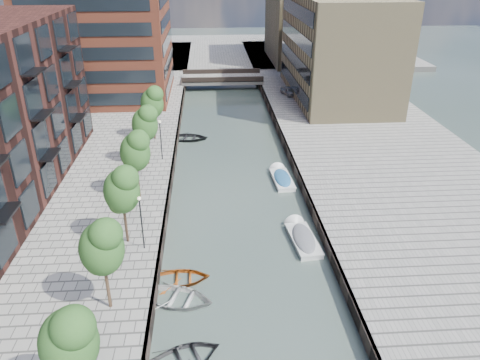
{
  "coord_description": "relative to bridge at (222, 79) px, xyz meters",
  "views": [
    {
      "loc": [
        -2.32,
        -4.17,
        19.87
      ],
      "look_at": [
        0.0,
        29.45,
        3.5
      ],
      "focal_mm": 35.0,
      "sensor_mm": 36.0,
      "label": 1
    }
  ],
  "objects": [
    {
      "name": "water",
      "position": [
        0.0,
        -32.0,
        -1.39
      ],
      "size": [
        300.0,
        300.0,
        0.0
      ],
      "primitive_type": "plane",
      "color": "#38473F",
      "rests_on": "ground"
    },
    {
      "name": "quay_right",
      "position": [
        16.0,
        -32.0,
        -0.89
      ],
      "size": [
        20.0,
        140.0,
        1.0
      ],
      "primitive_type": "cube",
      "color": "gray",
      "rests_on": "ground"
    },
    {
      "name": "quay_wall_left",
      "position": [
        -6.1,
        -32.0,
        -0.89
      ],
      "size": [
        0.25,
        140.0,
        1.0
      ],
      "primitive_type": "cube",
      "color": "#332823",
      "rests_on": "ground"
    },
    {
      "name": "quay_wall_right",
      "position": [
        6.1,
        -32.0,
        -0.89
      ],
      "size": [
        0.25,
        140.0,
        1.0
      ],
      "primitive_type": "cube",
      "color": "#332823",
      "rests_on": "ground"
    },
    {
      "name": "far_closure",
      "position": [
        0.0,
        28.0,
        -0.89
      ],
      "size": [
        80.0,
        40.0,
        1.0
      ],
      "primitive_type": "cube",
      "color": "gray",
      "rests_on": "ground"
    },
    {
      "name": "tan_block_near",
      "position": [
        16.0,
        -10.0,
        6.61
      ],
      "size": [
        12.0,
        25.0,
        14.0
      ],
      "primitive_type": "cube",
      "color": "#8F7E57",
      "rests_on": "quay_right"
    },
    {
      "name": "tan_block_far",
      "position": [
        16.0,
        16.0,
        7.61
      ],
      "size": [
        12.0,
        20.0,
        16.0
      ],
      "primitive_type": "cube",
      "color": "#8F7E57",
      "rests_on": "quay_right"
    },
    {
      "name": "bridge",
      "position": [
        0.0,
        0.0,
        0.0
      ],
      "size": [
        13.0,
        6.0,
        1.3
      ],
      "color": "gray",
      "rests_on": "ground"
    },
    {
      "name": "tree_1",
      "position": [
        -8.5,
        -61.0,
        3.92
      ],
      "size": [
        2.5,
        2.5,
        5.95
      ],
      "color": "#382619",
      "rests_on": "quay_left"
    },
    {
      "name": "tree_2",
      "position": [
        -8.5,
        -54.0,
        3.92
      ],
      "size": [
        2.5,
        2.5,
        5.95
      ],
      "color": "#382619",
      "rests_on": "quay_left"
    },
    {
      "name": "tree_3",
      "position": [
        -8.5,
        -47.0,
        3.92
      ],
      "size": [
        2.5,
        2.5,
        5.95
      ],
      "color": "#382619",
      "rests_on": "quay_left"
    },
    {
      "name": "tree_4",
      "position": [
        -8.5,
        -40.0,
        3.92
      ],
      "size": [
        2.5,
        2.5,
        5.95
      ],
      "color": "#382619",
      "rests_on": "quay_left"
    },
    {
      "name": "tree_5",
      "position": [
        -8.5,
        -33.0,
        3.92
      ],
      "size": [
        2.5,
        2.5,
        5.95
      ],
      "color": "#382619",
      "rests_on": "quay_left"
    },
    {
      "name": "tree_6",
      "position": [
        -8.5,
        -26.0,
        3.92
      ],
      "size": [
        2.5,
        2.5,
        5.95
      ],
      "color": "#382619",
      "rests_on": "quay_left"
    },
    {
      "name": "lamp_1",
      "position": [
        -7.2,
        -48.0,
        2.12
      ],
      "size": [
        0.24,
        0.24,
        4.12
      ],
      "color": "black",
      "rests_on": "quay_left"
    },
    {
      "name": "lamp_2",
      "position": [
        -7.2,
        -32.0,
        2.12
      ],
      "size": [
        0.24,
        0.24,
        4.12
      ],
      "color": "black",
      "rests_on": "quay_left"
    },
    {
      "name": "sloop_2",
      "position": [
        -4.58,
        -50.59,
        -1.39
      ],
      "size": [
        4.13,
        3.03,
        0.83
      ],
      "primitive_type": "imported",
      "rotation": [
        0.0,
        0.0,
        1.61
      ],
      "color": "#974210",
      "rests_on": "ground"
    },
    {
      "name": "sloop_3",
      "position": [
        -4.68,
        -52.68,
        -1.39
      ],
      "size": [
        5.5,
        4.63,
        0.97
      ],
      "primitive_type": "imported",
      "rotation": [
        0.0,
        0.0,
        1.26
      ],
      "color": "#B6B6B4",
      "rests_on": "ground"
    },
    {
      "name": "sloop_4",
      "position": [
        -4.92,
        -24.04,
        -1.39
      ],
      "size": [
        5.15,
        3.97,
        0.99
      ],
      "primitive_type": "imported",
      "rotation": [
        0.0,
        0.0,
        1.45
      ],
      "color": "black",
      "rests_on": "ground"
    },
    {
      "name": "motorboat_3",
      "position": [
        4.51,
        -35.59,
        -1.19
      ],
      "size": [
        1.96,
        5.0,
        1.64
      ],
      "color": "silver",
      "rests_on": "ground"
    },
    {
      "name": "motorboat_4",
      "position": [
        4.51,
        -46.18,
        -1.18
      ],
      "size": [
        2.22,
        5.22,
        1.69
      ],
      "color": "silver",
      "rests_on": "ground"
    },
    {
      "name": "car",
      "position": [
        9.52,
        -9.17,
        0.21
      ],
      "size": [
        2.41,
        3.78,
        1.2
      ],
      "primitive_type": "imported",
      "rotation": [
        0.0,
        0.0,
        0.31
      ],
      "color": "gray",
      "rests_on": "quay_right"
    }
  ]
}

